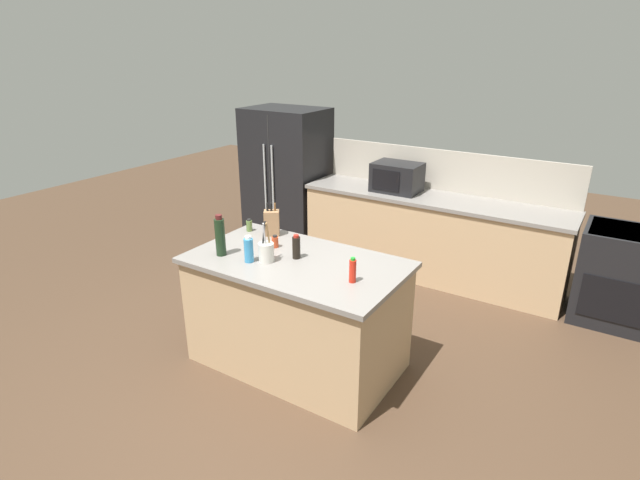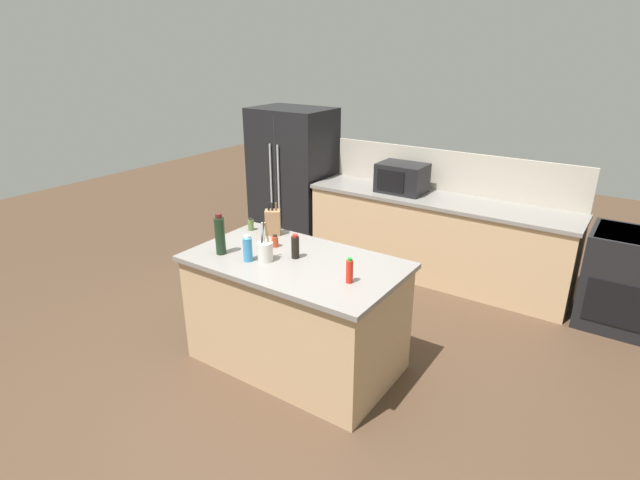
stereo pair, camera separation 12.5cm
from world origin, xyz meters
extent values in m
plane|color=#473323|center=(0.00, 0.00, 0.00)|extent=(14.00, 14.00, 0.00)
cube|color=tan|center=(0.30, 2.20, 0.45)|extent=(2.90, 0.62, 0.90)
cube|color=gray|center=(0.30, 2.20, 0.92)|extent=(2.94, 0.66, 0.04)
cube|color=#B2A899|center=(0.30, 2.52, 1.17)|extent=(2.90, 0.03, 0.46)
cube|color=tan|center=(0.00, 0.00, 0.45)|extent=(1.63, 0.92, 0.90)
cube|color=gray|center=(0.00, 0.00, 0.92)|extent=(1.69, 0.98, 0.04)
cube|color=black|center=(-1.71, 2.25, 0.88)|extent=(1.00, 0.72, 1.76)
cube|color=#2D2D2D|center=(-1.71, 1.89, 0.88)|extent=(0.01, 0.00, 1.67)
cylinder|color=#ADB2B7|center=(-1.77, 1.87, 0.88)|extent=(0.02, 0.02, 0.97)
cylinder|color=#ADB2B7|center=(-1.65, 1.87, 0.88)|extent=(0.02, 0.02, 0.97)
cube|color=black|center=(2.19, 2.20, 0.46)|extent=(0.76, 0.64, 0.92)
cube|color=black|center=(2.19, 1.88, 0.35)|extent=(0.61, 0.01, 0.41)
cube|color=black|center=(2.19, 2.20, 0.91)|extent=(0.68, 0.58, 0.02)
cube|color=black|center=(-0.14, 2.20, 1.10)|extent=(0.52, 0.38, 0.32)
cube|color=black|center=(-0.19, 2.01, 1.10)|extent=(0.33, 0.01, 0.23)
cube|color=#936B47|center=(-0.49, 0.34, 1.05)|extent=(0.16, 0.16, 0.22)
cylinder|color=black|center=(-0.52, 0.32, 1.20)|extent=(0.02, 0.02, 0.07)
cylinder|color=black|center=(-0.49, 0.34, 1.20)|extent=(0.02, 0.02, 0.07)
cylinder|color=brown|center=(-0.46, 0.36, 1.20)|extent=(0.02, 0.02, 0.07)
cylinder|color=beige|center=(-0.18, -0.14, 1.02)|extent=(0.12, 0.12, 0.15)
cylinder|color=olive|center=(-0.16, -0.13, 1.17)|extent=(0.01, 0.05, 0.18)
cylinder|color=black|center=(-0.20, -0.14, 1.17)|extent=(0.01, 0.05, 0.18)
cylinder|color=#B2B2B7|center=(-0.18, -0.16, 1.17)|extent=(0.01, 0.03, 0.18)
cylinder|color=#B73D1E|center=(-0.30, 0.12, 0.98)|extent=(0.06, 0.06, 0.09)
cylinder|color=black|center=(-0.30, 0.12, 1.04)|extent=(0.04, 0.04, 0.02)
cylinder|color=#567038|center=(-0.72, 0.31, 0.99)|extent=(0.05, 0.05, 0.10)
cylinder|color=black|center=(-0.72, 0.31, 1.04)|extent=(0.03, 0.03, 0.02)
cylinder|color=black|center=(-0.56, -0.23, 1.09)|extent=(0.08, 0.08, 0.30)
cylinder|color=#4C1919|center=(-0.56, -0.23, 1.26)|extent=(0.05, 0.05, 0.04)
cylinder|color=#3384BC|center=(-0.29, -0.22, 1.03)|extent=(0.07, 0.07, 0.19)
cylinder|color=white|center=(-0.29, -0.22, 1.14)|extent=(0.05, 0.05, 0.02)
cylinder|color=red|center=(0.55, -0.10, 1.02)|extent=(0.05, 0.05, 0.17)
cylinder|color=green|center=(0.55, -0.10, 1.12)|extent=(0.03, 0.03, 0.02)
cylinder|color=black|center=(-0.02, 0.03, 1.03)|extent=(0.06, 0.06, 0.17)
cylinder|color=#B22319|center=(-0.02, 0.03, 1.12)|extent=(0.04, 0.04, 0.02)
camera|label=1|loc=(2.05, -2.89, 2.51)|focal=28.00mm
camera|label=2|loc=(2.15, -2.83, 2.51)|focal=28.00mm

